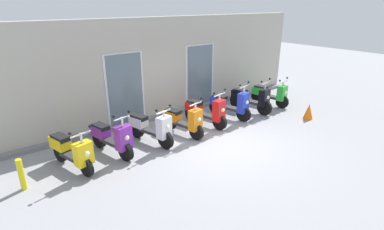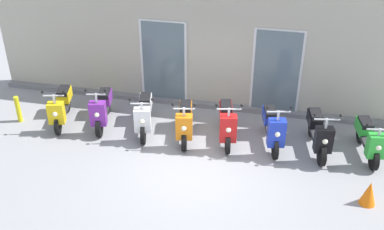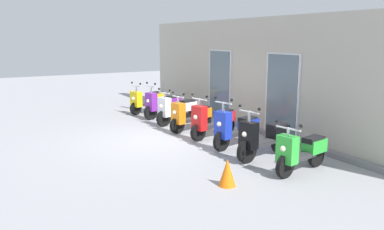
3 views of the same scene
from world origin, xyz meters
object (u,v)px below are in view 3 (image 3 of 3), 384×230
scooter_yellow (148,100)px  scooter_blue (236,128)px  scooter_black (264,138)px  curb_bollard (132,100)px  scooter_purple (163,104)px  scooter_white (177,109)px  scooter_red (213,120)px  scooter_green (302,151)px  scooter_orange (191,116)px  traffic_cone (227,172)px

scooter_yellow → scooter_blue: size_ratio=0.96×
scooter_blue → scooter_black: 1.03m
scooter_black → curb_bollard: scooter_black is taller
scooter_purple → scooter_white: bearing=-2.5°
scooter_purple → scooter_red: 3.13m
scooter_yellow → curb_bollard: size_ratio=2.18×
scooter_yellow → scooter_green: scooter_yellow is taller
curb_bollard → scooter_blue: bearing=2.6°
scooter_white → scooter_orange: bearing=-5.1°
scooter_black → scooter_green: scooter_black is taller
scooter_black → curb_bollard: 7.37m
scooter_white → scooter_red: size_ratio=1.02×
scooter_orange → scooter_white: bearing=174.9°
scooter_red → scooter_orange: bearing=-173.0°
scooter_purple → scooter_red: bearing=-0.4°
scooter_purple → scooter_black: scooter_black is taller
scooter_orange → scooter_blue: 2.06m
scooter_blue → curb_bollard: size_ratio=2.27×
scooter_orange → scooter_black: bearing=2.6°
scooter_yellow → scooter_white: bearing=1.8°
scooter_white → curb_bollard: 3.26m
scooter_yellow → scooter_green: 7.38m
scooter_red → scooter_blue: 1.07m
scooter_yellow → curb_bollard: bearing=-169.6°
scooter_purple → curb_bollard: size_ratio=2.27×
scooter_orange → scooter_black: (3.08, 0.14, 0.02)m
scooter_white → scooter_green: bearing=1.0°
scooter_orange → scooter_black: size_ratio=0.90×
scooter_white → scooter_orange: scooter_orange is taller
scooter_green → scooter_red: bearing=-178.9°
scooter_orange → scooter_purple: bearing=176.2°
curb_bollard → scooter_black: bearing=2.5°
curb_bollard → scooter_white: bearing=4.7°
traffic_cone → scooter_orange: bearing=159.1°
scooter_green → scooter_orange: bearing=-177.5°
scooter_green → traffic_cone: bearing=-94.5°
scooter_green → traffic_cone: scooter_green is taller
scooter_orange → curb_bollard: scooter_orange is taller
scooter_red → curb_bollard: (-5.26, -0.30, -0.13)m
scooter_purple → scooter_green: 6.34m
scooter_red → scooter_blue: bearing=-0.3°
scooter_red → scooter_black: size_ratio=0.95×
scooter_yellow → scooter_purple: size_ratio=0.96×
scooter_red → scooter_green: size_ratio=1.04×
scooter_green → scooter_black: bearing=-177.9°
scooter_purple → traffic_cone: (6.20, -1.69, -0.20)m
scooter_green → curb_bollard: scooter_green is taller
scooter_purple → traffic_cone: 6.43m
scooter_orange → scooter_red: bearing=7.0°
scooter_purple → scooter_orange: scooter_purple is taller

